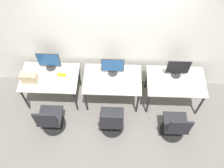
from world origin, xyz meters
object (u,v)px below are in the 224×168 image
object	(u,v)px
keyboard_left	(48,80)
handbag	(29,78)
keyboard_center	(112,84)
monitor_left	(49,61)
office_chair_left	(50,120)
monitor_center	(113,66)
mouse_left	(61,81)
monitor_right	(178,68)
office_chair_center	(112,122)
office_chair_right	(175,127)
keyboard_right	(177,85)
mouse_center	(125,83)
mouse_right	(191,86)

from	to	relation	value
keyboard_left	handbag	bearing A→B (deg)	-174.97
handbag	keyboard_center	bearing A→B (deg)	-0.19
monitor_left	office_chair_left	distance (m)	1.13
monitor_center	mouse_left	bearing A→B (deg)	-165.78
monitor_left	monitor_right	xyz separation A→B (m)	(2.47, -0.09, 0.00)
office_chair_center	office_chair_right	distance (m)	1.19
monitor_center	keyboard_right	bearing A→B (deg)	-11.46
mouse_center	office_chair_right	bearing A→B (deg)	-35.88
keyboard_right	mouse_right	distance (m)	0.25
office_chair_left	monitor_right	world-z (taller)	monitor_right
office_chair_center	keyboard_right	distance (m)	1.42
mouse_left	office_chair_center	xyz separation A→B (m)	(1.00, -0.63, -0.38)
office_chair_center	keyboard_right	bearing A→B (deg)	27.25
office_chair_left	mouse_right	xyz separation A→B (m)	(2.65, 0.62, 0.38)
keyboard_left	monitor_right	world-z (taller)	monitor_right
office_chair_left	office_chair_center	size ratio (longest dim) A/B	1.00
office_chair_right	monitor_center	bearing A→B (deg)	142.35
monitor_left	mouse_left	bearing A→B (deg)	-52.80
mouse_center	keyboard_left	bearing A→B (deg)	179.32
mouse_right	mouse_left	bearing A→B (deg)	179.66
handbag	monitor_center	bearing A→B (deg)	9.12
monitor_left	keyboard_right	xyz separation A→B (m)	(2.47, -0.34, -0.20)
mouse_left	office_chair_right	bearing A→B (deg)	-17.37
mouse_right	handbag	world-z (taller)	handbag
office_chair_left	keyboard_center	world-z (taller)	office_chair_left
monitor_left	monitor_center	bearing A→B (deg)	-4.02
monitor_right	mouse_center	bearing A→B (deg)	-166.33
monitor_right	keyboard_center	bearing A→B (deg)	-168.29
office_chair_left	mouse_right	world-z (taller)	office_chair_left
monitor_center	monitor_right	distance (m)	1.24
keyboard_center	office_chair_left	bearing A→B (deg)	-151.61
mouse_left	office_chair_left	distance (m)	0.76
monitor_center	keyboard_center	bearing A→B (deg)	-90.00
keyboard_left	mouse_center	size ratio (longest dim) A/B	4.45
office_chair_center	mouse_right	bearing A→B (deg)	22.66
office_chair_left	office_chair_center	xyz separation A→B (m)	(1.18, 0.01, 0.00)
monitor_left	keyboard_center	distance (m)	1.30
monitor_left	handbag	size ratio (longest dim) A/B	1.46
monitor_left	monitor_center	distance (m)	1.24
monitor_left	office_chair_right	world-z (taller)	monitor_left
office_chair_left	monitor_center	world-z (taller)	monitor_center
keyboard_left	monitor_right	distance (m)	2.49
office_chair_left	monitor_right	bearing A→B (deg)	20.23
keyboard_right	handbag	size ratio (longest dim) A/B	1.34
office_chair_left	keyboard_center	size ratio (longest dim) A/B	2.18
office_chair_center	office_chair_right	xyz separation A→B (m)	(1.19, -0.06, 0.00)
mouse_left	keyboard_right	distance (m)	2.22
monitor_center	keyboard_center	xyz separation A→B (m)	(0.00, -0.26, -0.20)
keyboard_left	office_chair_left	xyz separation A→B (m)	(0.08, -0.66, -0.38)
office_chair_right	mouse_right	bearing A→B (deg)	67.46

